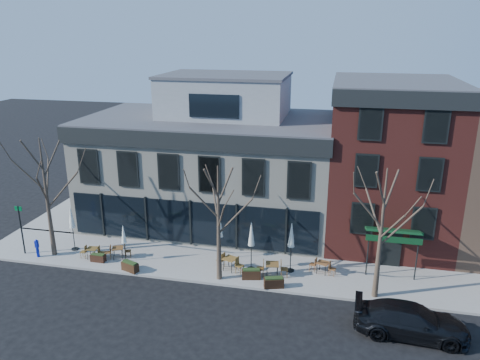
% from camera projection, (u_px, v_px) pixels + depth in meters
% --- Properties ---
extents(ground, '(120.00, 120.00, 0.00)m').
position_uv_depth(ground, '(192.00, 247.00, 32.32)').
color(ground, black).
rests_on(ground, ground).
extents(sidewalk_front, '(33.50, 4.70, 0.15)m').
position_uv_depth(sidewalk_front, '(230.00, 266.00, 29.64)').
color(sidewalk_front, gray).
rests_on(sidewalk_front, ground).
extents(sidewalk_side, '(4.50, 12.00, 0.15)m').
position_uv_depth(sidewalk_side, '(88.00, 204.00, 40.16)').
color(sidewalk_side, gray).
rests_on(sidewalk_side, ground).
extents(corner_building, '(18.39, 10.39, 11.10)m').
position_uv_depth(corner_building, '(211.00, 162.00, 35.55)').
color(corner_building, beige).
rests_on(corner_building, ground).
extents(red_brick_building, '(8.20, 11.78, 11.18)m').
position_uv_depth(red_brick_building, '(390.00, 161.00, 32.55)').
color(red_brick_building, maroon).
rests_on(red_brick_building, ground).
extents(tree_corner, '(3.93, 3.98, 7.92)m').
position_uv_depth(tree_corner, '(47.00, 196.00, 29.75)').
color(tree_corner, '#382B21').
rests_on(tree_corner, sidewalk_front).
extents(tree_mid, '(3.50, 3.55, 7.04)m').
position_uv_depth(tree_mid, '(219.00, 222.00, 26.91)').
color(tree_mid, '#382B21').
rests_on(tree_mid, sidewalk_front).
extents(tree_right, '(3.72, 3.77, 7.48)m').
position_uv_depth(tree_right, '(381.00, 233.00, 25.00)').
color(tree_right, '#382B21').
rests_on(tree_right, sidewalk_front).
extents(sign_pole, '(0.50, 0.10, 3.40)m').
position_uv_depth(sign_pole, '(21.00, 227.00, 30.56)').
color(sign_pole, black).
rests_on(sign_pole, sidewalk_front).
extents(parked_sedan, '(5.56, 2.46, 1.59)m').
position_uv_depth(parked_sedan, '(411.00, 321.00, 22.90)').
color(parked_sedan, black).
rests_on(parked_sedan, ground).
extents(call_box, '(0.25, 0.25, 1.26)m').
position_uv_depth(call_box, '(37.00, 247.00, 30.49)').
color(call_box, '#0B1998').
rests_on(call_box, sidewalk_front).
extents(cafe_set_0, '(1.65, 0.72, 0.85)m').
position_uv_depth(cafe_set_0, '(93.00, 252.00, 30.39)').
color(cafe_set_0, brown).
rests_on(cafe_set_0, sidewalk_front).
extents(cafe_set_1, '(1.74, 1.01, 0.90)m').
position_uv_depth(cafe_set_1, '(118.00, 251.00, 30.40)').
color(cafe_set_1, brown).
rests_on(cafe_set_1, sidewalk_front).
extents(cafe_set_3, '(1.93, 1.08, 0.99)m').
position_uv_depth(cafe_set_3, '(230.00, 262.00, 28.86)').
color(cafe_set_3, brown).
rests_on(cafe_set_3, sidewalk_front).
extents(cafe_set_4, '(1.99, 0.89, 1.02)m').
position_uv_depth(cafe_set_4, '(272.00, 268.00, 28.13)').
color(cafe_set_4, brown).
rests_on(cafe_set_4, sidewalk_front).
extents(cafe_set_5, '(1.71, 0.85, 0.87)m').
position_uv_depth(cafe_set_5, '(323.00, 266.00, 28.53)').
color(cafe_set_5, brown).
rests_on(cafe_set_5, sidewalk_front).
extents(umbrella_0, '(0.49, 0.49, 3.08)m').
position_uv_depth(umbrella_0, '(72.00, 220.00, 31.03)').
color(umbrella_0, black).
rests_on(umbrella_0, sidewalk_front).
extents(umbrella_1, '(0.39, 0.39, 2.47)m').
position_uv_depth(umbrella_1, '(124.00, 236.00, 29.58)').
color(umbrella_1, black).
rests_on(umbrella_1, sidewalk_front).
extents(umbrella_2, '(0.47, 0.47, 2.96)m').
position_uv_depth(umbrella_2, '(220.00, 229.00, 29.81)').
color(umbrella_2, black).
rests_on(umbrella_2, sidewalk_front).
extents(umbrella_3, '(0.50, 0.50, 3.15)m').
position_uv_depth(umbrella_3, '(251.00, 237.00, 28.39)').
color(umbrella_3, black).
rests_on(umbrella_3, sidewalk_front).
extents(umbrella_4, '(0.51, 0.51, 3.16)m').
position_uv_depth(umbrella_4, '(291.00, 238.00, 28.22)').
color(umbrella_4, black).
rests_on(umbrella_4, sidewalk_front).
extents(planter_0, '(0.96, 0.40, 0.53)m').
position_uv_depth(planter_0, '(98.00, 258.00, 29.99)').
color(planter_0, black).
rests_on(planter_0, sidewalk_front).
extents(planter_1, '(1.19, 0.78, 0.62)m').
position_uv_depth(planter_1, '(130.00, 266.00, 28.82)').
color(planter_1, '#321E10').
rests_on(planter_1, sidewalk_front).
extents(planter_2, '(1.19, 0.69, 0.63)m').
position_uv_depth(planter_2, '(251.00, 274.00, 27.94)').
color(planter_2, '#311C10').
rests_on(planter_2, sidewalk_front).
extents(planter_3, '(1.22, 0.76, 0.64)m').
position_uv_depth(planter_3, '(274.00, 282.00, 26.99)').
color(planter_3, black).
rests_on(planter_3, sidewalk_front).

